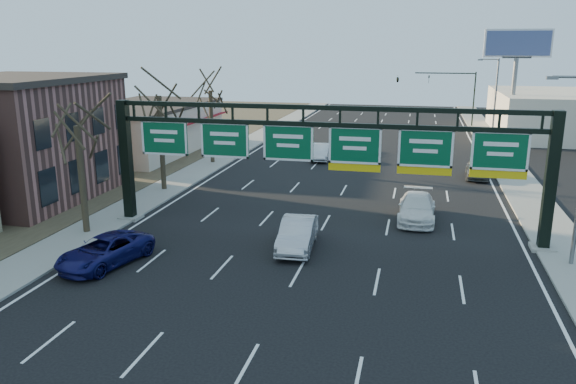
% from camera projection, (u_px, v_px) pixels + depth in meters
% --- Properties ---
extents(ground, '(160.00, 160.00, 0.00)m').
position_uv_depth(ground, '(287.00, 292.00, 24.10)').
color(ground, black).
rests_on(ground, ground).
extents(sidewalk_left, '(3.00, 120.00, 0.12)m').
position_uv_depth(sidewalk_left, '(191.00, 174.00, 45.75)').
color(sidewalk_left, gray).
rests_on(sidewalk_left, ground).
extents(sidewalk_right, '(3.00, 120.00, 0.12)m').
position_uv_depth(sidewalk_right, '(525.00, 193.00, 40.09)').
color(sidewalk_right, gray).
rests_on(sidewalk_right, ground).
extents(dirt_strip_left, '(21.00, 120.00, 0.06)m').
position_uv_depth(dirt_strip_left, '(59.00, 168.00, 48.46)').
color(dirt_strip_left, '#473D2B').
rests_on(dirt_strip_left, ground).
extents(lane_markings, '(21.60, 120.00, 0.01)m').
position_uv_depth(lane_markings, '(347.00, 184.00, 42.94)').
color(lane_markings, white).
rests_on(lane_markings, ground).
extents(sign_gantry, '(24.60, 1.20, 7.20)m').
position_uv_depth(sign_gantry, '(324.00, 152.00, 30.43)').
color(sign_gantry, black).
rests_on(sign_gantry, ground).
extents(brick_block, '(10.40, 12.40, 8.30)m').
position_uv_depth(brick_block, '(17.00, 138.00, 38.16)').
color(brick_block, brown).
rests_on(brick_block, ground).
extents(cream_strip, '(10.90, 18.40, 4.70)m').
position_uv_depth(cream_strip, '(144.00, 128.00, 55.56)').
color(cream_strip, beige).
rests_on(cream_strip, ground).
extents(building_right_distant, '(12.00, 20.00, 5.00)m').
position_uv_depth(building_right_distant, '(549.00, 113.00, 66.14)').
color(building_right_distant, beige).
rests_on(building_right_distant, ground).
extents(tree_gantry, '(3.60, 3.60, 8.48)m').
position_uv_depth(tree_gantry, '(75.00, 106.00, 29.84)').
color(tree_gantry, '#30271A').
rests_on(tree_gantry, sidewalk_left).
extents(tree_mid, '(3.60, 3.60, 9.24)m').
position_uv_depth(tree_mid, '(158.00, 81.00, 39.07)').
color(tree_mid, '#30271A').
rests_on(tree_mid, sidewalk_left).
extents(tree_far, '(3.60, 3.60, 8.86)m').
position_uv_depth(tree_far, '(210.00, 79.00, 48.58)').
color(tree_far, '#30271A').
rests_on(tree_far, sidewalk_left).
extents(streetlight_far, '(2.15, 0.22, 9.00)m').
position_uv_depth(streetlight_far, '(494.00, 97.00, 57.73)').
color(streetlight_far, slate).
rests_on(streetlight_far, sidewalk_right).
extents(billboard_right, '(7.00, 0.50, 12.00)m').
position_uv_depth(billboard_right, '(517.00, 57.00, 60.86)').
color(billboard_right, slate).
rests_on(billboard_right, ground).
extents(traffic_signal_mast, '(10.16, 0.54, 7.00)m').
position_uv_depth(traffic_signal_mast, '(426.00, 83.00, 73.26)').
color(traffic_signal_mast, black).
rests_on(traffic_signal_mast, ground).
extents(car_blue_suv, '(3.48, 5.46, 1.40)m').
position_uv_depth(car_blue_suv, '(105.00, 251.00, 26.94)').
color(car_blue_suv, '#121251').
rests_on(car_blue_suv, ground).
extents(car_silver_sedan, '(2.01, 4.89, 1.58)m').
position_uv_depth(car_silver_sedan, '(297.00, 234.00, 29.09)').
color(car_silver_sedan, '#AEAEB3').
rests_on(car_silver_sedan, ground).
extents(car_white_wagon, '(2.20, 5.30, 1.53)m').
position_uv_depth(car_white_wagon, '(417.00, 208.00, 33.86)').
color(car_white_wagon, white).
rests_on(car_white_wagon, ground).
extents(car_grey_far, '(2.03, 4.51, 1.50)m').
position_uv_depth(car_grey_far, '(478.00, 169.00, 44.67)').
color(car_grey_far, '#424547').
rests_on(car_grey_far, ground).
extents(car_silver_distant, '(1.98, 4.57, 1.46)m').
position_uv_depth(car_silver_distant, '(320.00, 152.00, 51.79)').
color(car_silver_distant, silver).
rests_on(car_silver_distant, ground).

